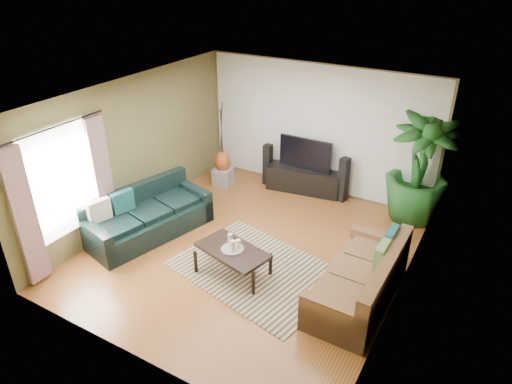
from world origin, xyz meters
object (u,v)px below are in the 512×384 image
Objects in this scene: sofa_right at (359,275)px; pedestal at (223,176)px; tv_stand at (304,180)px; vase at (223,161)px; television at (305,154)px; side_table at (168,192)px; sofa_left at (148,213)px; coffee_table at (233,261)px; speaker_right at (343,180)px; speaker_left at (268,164)px; potted_plant at (419,169)px.

pedestal is (-3.82, 2.18, -0.24)m from sofa_right.
vase is at bearing -168.91° from tv_stand.
television is 2.93m from side_table.
tv_stand is 3.25× the size of vase.
sofa_left is 3.45m from television.
coffee_table is 3.27m from speaker_right.
speaker_left is 2.44× the size of pedestal.
pedestal is (0.05, 2.36, -0.24)m from sofa_left.
speaker_right is 1.54m from potted_plant.
speaker_left is at bearing -131.09° from sofa_right.
television reaches higher than speaker_left.
sofa_left is 1.98m from coffee_table.
sofa_right is at bearing -72.95° from sofa_left.
pedestal is at bearing -168.91° from tv_stand.
tv_stand is (1.73, 2.96, -0.16)m from sofa_left.
vase is (-1.68, -0.60, -0.31)m from television.
coffee_table is 0.73× the size of tv_stand.
speaker_right is at bearing 13.26° from pedestal.
sofa_left reaches higher than side_table.
pedestal is at bearing -154.65° from speaker_right.
sofa_left is at bearing -69.20° from side_table.
tv_stand is 0.87m from speaker_left.
sofa_left is at bearing -91.27° from pedestal.
coffee_table is 3.22m from pedestal.
coffee_table is 3.23m from vase.
tv_stand is (-0.22, 3.20, 0.03)m from coffee_table.
speaker_right is at bearing -154.42° from sofa_right.
side_table is (-2.12, -1.95, -0.57)m from television.
sofa_right is 4.33m from side_table.
potted_plant is 4.05m from vase.
sofa_right is at bearing 26.37° from coffee_table.
speaker_right is at bearing -26.97° from sofa_left.
sofa_left is 3.87m from sofa_right.
sofa_right is 1.81× the size of coffee_table.
television is at bearing -141.36° from sofa_right.
speaker_right is (-1.27, 2.78, 0.05)m from sofa_right.
speaker_left is at bearing -178.59° from potted_plant.
sofa_left is 1.95× the size of television.
speaker_left reaches higher than sofa_right.
potted_plant is at bearing 12.09° from speaker_right.
coffee_table is at bearing -85.97° from television.
tv_stand is 2.88m from side_table.
potted_plant is 4.35× the size of vase.
pedestal is (-1.68, -0.60, -0.07)m from tv_stand.
side_table reaches higher than pedestal.
pedestal is at bearing 0.00° from vase.
coffee_table is 1.00× the size of television.
speaker_left reaches higher than side_table.
pedestal is 0.64× the size of side_table.
pedestal is (-0.84, -0.52, -0.27)m from speaker_left.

